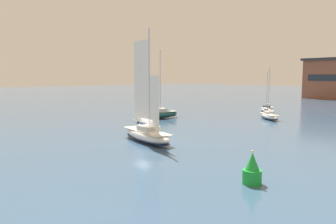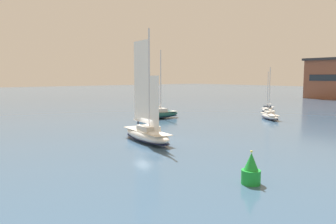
{
  "view_description": "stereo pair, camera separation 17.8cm",
  "coord_description": "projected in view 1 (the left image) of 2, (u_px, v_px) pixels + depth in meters",
  "views": [
    {
      "loc": [
        28.52,
        -20.39,
        7.05
      ],
      "look_at": [
        0.0,
        3.0,
        3.02
      ],
      "focal_mm": 35.0,
      "sensor_mm": 36.0,
      "label": 1
    },
    {
      "loc": [
        28.63,
        -20.25,
        7.05
      ],
      "look_at": [
        0.0,
        3.0,
        3.02
      ],
      "focal_mm": 35.0,
      "sensor_mm": 36.0,
      "label": 2
    }
  ],
  "objects": [
    {
      "name": "sailboat_moored_mid_channel",
      "position": [
        269.0,
        116.0,
        53.98
      ],
      "size": [
        6.03,
        5.07,
        8.55
      ],
      "color": "silver",
      "rests_on": "ground"
    },
    {
      "name": "sailboat_moored_far_slip",
      "position": [
        267.0,
        109.0,
        65.93
      ],
      "size": [
        3.33,
        6.01,
        7.99
      ],
      "color": "white",
      "rests_on": "ground"
    },
    {
      "name": "channel_buoy",
      "position": [
        252.0,
        171.0,
        21.44
      ],
      "size": [
        1.26,
        1.26,
        2.26
      ],
      "color": "green",
      "rests_on": "ground"
    },
    {
      "name": "sailboat_main",
      "position": [
        147.0,
        133.0,
        35.43
      ],
      "size": [
        8.96,
        3.55,
        11.98
      ],
      "color": "white",
      "rests_on": "ground"
    },
    {
      "name": "ground_plane",
      "position": [
        147.0,
        141.0,
        35.54
      ],
      "size": [
        400.0,
        400.0,
        0.0
      ],
      "primitive_type": "plane",
      "color": "#385675"
    },
    {
      "name": "sailboat_moored_outer_mooring",
      "position": [
        157.0,
        114.0,
        54.56
      ],
      "size": [
        2.77,
        8.38,
        11.37
      ],
      "color": "#194C47",
      "rests_on": "ground"
    }
  ]
}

